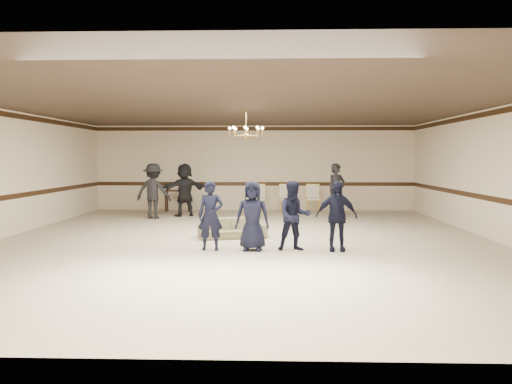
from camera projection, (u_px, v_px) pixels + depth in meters
room at (244, 174)px, 11.78m from camera, size 12.01×14.01×3.21m
chair_rail at (254, 184)px, 18.78m from camera, size 12.00×0.02×0.14m
crown_molding at (254, 129)px, 18.64m from camera, size 12.00×0.02×0.14m
chandelier at (246, 123)px, 12.68m from camera, size 0.94×0.94×0.89m
boy_a at (211, 216)px, 10.67m from camera, size 0.55×0.37×1.50m
boy_b at (252, 216)px, 10.64m from camera, size 0.75×0.51×1.50m
boy_c at (294, 216)px, 10.62m from camera, size 0.80×0.66×1.50m
boy_d at (336, 216)px, 10.59m from camera, size 0.88×0.37×1.50m
settee at (232, 228)px, 12.35m from camera, size 1.78×1.07×0.49m
adult_left at (153, 191)px, 16.18m from camera, size 1.26×0.85×1.81m
adult_mid at (185, 190)px, 16.84m from camera, size 1.73×1.26×1.81m
adult_right at (337, 191)px, 16.29m from camera, size 0.79×0.70×1.81m
banquet_chair_left at (258, 199)px, 18.09m from camera, size 0.49×0.49×1.00m
banquet_chair_mid at (286, 199)px, 18.06m from camera, size 0.52×0.52×1.00m
banquet_chair_right at (313, 199)px, 18.02m from camera, size 0.49×0.49×1.00m
console_table at (178, 201)px, 18.39m from camera, size 0.97×0.44×0.80m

